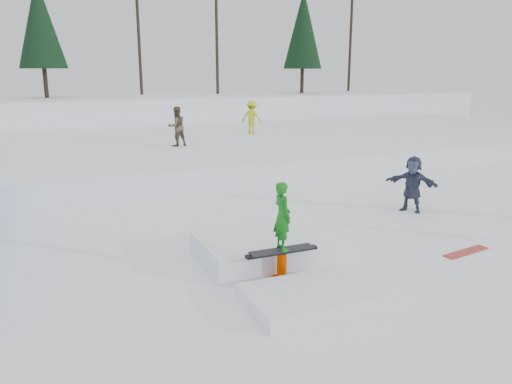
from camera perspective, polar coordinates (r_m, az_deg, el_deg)
name	(u,v)px	position (r m, az deg, el deg)	size (l,w,h in m)	color
ground	(270,258)	(11.78, 1.65, -7.57)	(120.00, 120.00, 0.00)	white
snow_berm	(105,112)	(40.32, -16.92, 8.78)	(60.00, 14.00, 2.40)	white
snow_midrise	(140,147)	(26.63, -13.13, 5.01)	(50.00, 18.00, 0.80)	white
treeline	(186,27)	(39.84, -7.96, 18.18)	(40.24, 4.22, 10.50)	black
walker_olive	(177,126)	(23.80, -9.06, 7.41)	(0.90, 0.70, 1.85)	brown
walker_ygreen	(252,117)	(28.20, -0.49, 8.54)	(1.19, 0.68, 1.84)	#B6BF14
spectator_dark	(412,184)	(16.11, 17.44, 0.88)	(1.61, 0.51, 1.74)	#30384F
loose_board_red	(466,252)	(13.14, 22.89, -6.33)	(1.40, 0.28, 0.03)	maroon
jib_rail_feature	(270,257)	(10.98, 1.61, -7.48)	(2.60, 4.40, 2.11)	white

